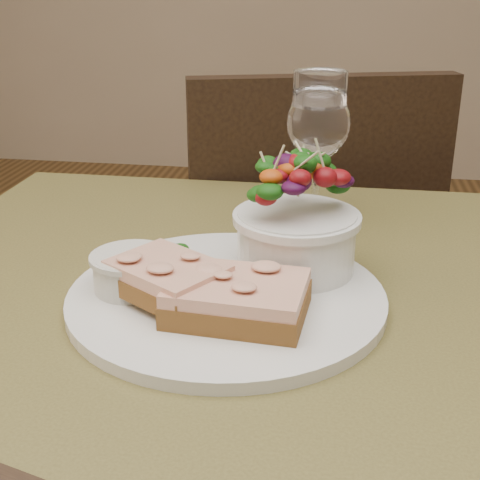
% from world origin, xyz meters
% --- Properties ---
extents(cafe_table, '(0.80, 0.80, 0.75)m').
position_xyz_m(cafe_table, '(0.00, 0.00, 0.65)').
color(cafe_table, '#4F4622').
rests_on(cafe_table, ground).
extents(chair_far, '(0.52, 0.52, 0.90)m').
position_xyz_m(chair_far, '(-0.00, 0.64, 0.29)').
color(chair_far, black).
rests_on(chair_far, ground).
extents(dinner_plate, '(0.31, 0.31, 0.01)m').
position_xyz_m(dinner_plate, '(-0.02, 0.01, 0.76)').
color(dinner_plate, white).
rests_on(dinner_plate, cafe_table).
extents(sandwich_front, '(0.13, 0.10, 0.03)m').
position_xyz_m(sandwich_front, '(-0.01, -0.03, 0.78)').
color(sandwich_front, '#4D3414').
rests_on(sandwich_front, dinner_plate).
extents(sandwich_back, '(0.13, 0.12, 0.03)m').
position_xyz_m(sandwich_back, '(-0.07, -0.01, 0.78)').
color(sandwich_back, '#4D3414').
rests_on(sandwich_back, dinner_plate).
extents(ramekin, '(0.07, 0.07, 0.04)m').
position_xyz_m(ramekin, '(-0.12, 0.00, 0.78)').
color(ramekin, beige).
rests_on(ramekin, dinner_plate).
extents(salad_bowl, '(0.12, 0.12, 0.13)m').
position_xyz_m(salad_bowl, '(0.04, 0.07, 0.82)').
color(salad_bowl, white).
rests_on(salad_bowl, dinner_plate).
extents(garnish, '(0.05, 0.04, 0.02)m').
position_xyz_m(garnish, '(-0.11, 0.08, 0.77)').
color(garnish, '#0A3509').
rests_on(garnish, dinner_plate).
extents(wine_glass, '(0.08, 0.08, 0.18)m').
position_xyz_m(wine_glass, '(0.05, 0.24, 0.87)').
color(wine_glass, white).
rests_on(wine_glass, cafe_table).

